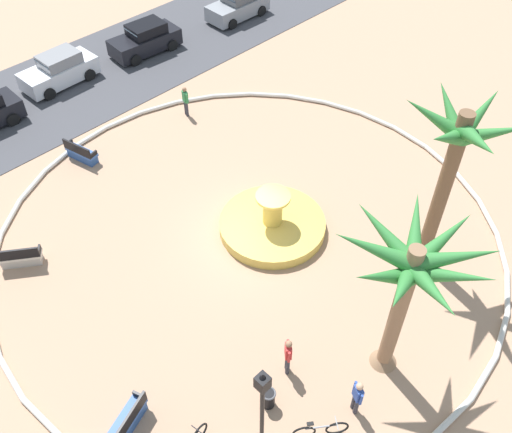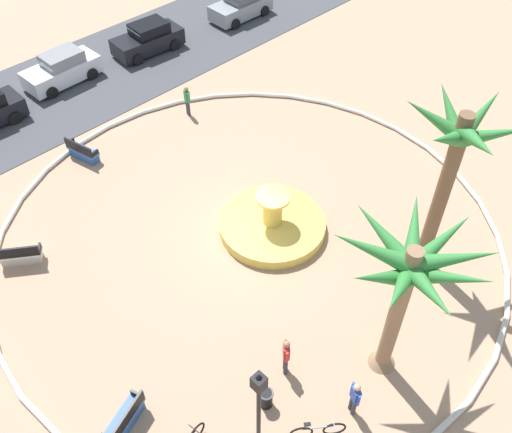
# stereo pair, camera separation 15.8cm
# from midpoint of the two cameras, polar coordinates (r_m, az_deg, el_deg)

# --- Properties ---
(ground_plane) EXTENTS (80.00, 80.00, 0.00)m
(ground_plane) POSITION_cam_midpoint_polar(r_m,az_deg,el_deg) (22.68, -0.51, -1.96)
(ground_plane) COLOR tan
(plaza_curb) EXTENTS (20.01, 20.01, 0.20)m
(plaza_curb) POSITION_cam_midpoint_polar(r_m,az_deg,el_deg) (22.60, -0.51, -1.79)
(plaza_curb) COLOR silver
(plaza_curb) RESTS_ON ground
(street_asphalt) EXTENTS (48.00, 8.00, 0.03)m
(street_asphalt) POSITION_cam_midpoint_polar(r_m,az_deg,el_deg) (32.23, -19.03, 11.84)
(street_asphalt) COLOR #424247
(street_asphalt) RESTS_ON ground
(fountain) EXTENTS (4.27, 4.27, 1.87)m
(fountain) POSITION_cam_midpoint_polar(r_m,az_deg,el_deg) (22.73, 1.85, -0.78)
(fountain) COLOR gold
(fountain) RESTS_ON ground
(palm_tree_near_fountain) EXTENTS (3.91, 3.83, 7.03)m
(palm_tree_near_fountain) POSITION_cam_midpoint_polar(r_m,az_deg,el_deg) (19.41, 19.42, 5.39)
(palm_tree_near_fountain) COLOR brown
(palm_tree_near_fountain) RESTS_ON ground
(palm_tree_by_curb) EXTENTS (4.41, 4.41, 5.93)m
(palm_tree_by_curb) POSITION_cam_midpoint_polar(r_m,az_deg,el_deg) (16.05, 15.42, -5.76)
(palm_tree_by_curb) COLOR #8E6B4C
(palm_tree_by_curb) RESTS_ON ground
(bench_east) EXTENTS (1.67, 1.02, 1.00)m
(bench_east) POSITION_cam_midpoint_polar(r_m,az_deg,el_deg) (18.47, -12.78, -19.34)
(bench_east) COLOR #335BA8
(bench_east) RESTS_ON ground
(bench_west) EXTENTS (0.85, 1.67, 1.00)m
(bench_west) POSITION_cam_midpoint_polar(r_m,az_deg,el_deg) (27.08, -16.85, 6.18)
(bench_west) COLOR #335BA8
(bench_west) RESTS_ON ground
(bench_north) EXTENTS (1.59, 1.34, 1.00)m
(bench_north) POSITION_cam_midpoint_polar(r_m,az_deg,el_deg) (23.28, -22.41, -3.69)
(bench_north) COLOR beige
(bench_north) RESTS_ON ground
(lamppost) EXTENTS (0.32, 0.32, 4.58)m
(lamppost) POSITION_cam_midpoint_polar(r_m,az_deg,el_deg) (15.61, 0.58, -18.99)
(lamppost) COLOR black
(lamppost) RESTS_ON ground
(trash_bin) EXTENTS (0.46, 0.46, 0.73)m
(trash_bin) POSITION_cam_midpoint_polar(r_m,az_deg,el_deg) (18.32, 1.28, -17.82)
(trash_bin) COLOR black
(trash_bin) RESTS_ON ground
(bicycle_red_frame) EXTENTS (1.41, 1.09, 0.94)m
(bicycle_red_frame) POSITION_cam_midpoint_polar(r_m,az_deg,el_deg) (17.99, 6.49, -20.63)
(bicycle_red_frame) COLOR black
(bicycle_red_frame) RESTS_ON ground
(person_cyclist_helmet) EXTENTS (0.34, 0.48, 1.59)m
(person_cyclist_helmet) POSITION_cam_midpoint_polar(r_m,az_deg,el_deg) (18.02, 10.17, -17.45)
(person_cyclist_helmet) COLOR #33333D
(person_cyclist_helmet) RESTS_ON ground
(person_cyclist_photo) EXTENTS (0.38, 0.42, 1.70)m
(person_cyclist_photo) POSITION_cam_midpoint_polar(r_m,az_deg,el_deg) (18.39, 3.29, -13.76)
(person_cyclist_photo) COLOR #33333D
(person_cyclist_photo) RESTS_ON ground
(person_pedestrian_stroll) EXTENTS (0.29, 0.51, 1.59)m
(person_pedestrian_stroll) POSITION_cam_midpoint_polar(r_m,az_deg,el_deg) (28.54, -6.78, 11.63)
(person_pedestrian_stroll) COLOR #33333D
(person_pedestrian_stroll) RESTS_ON ground
(parked_car_second) EXTENTS (4.05, 2.02, 1.67)m
(parked_car_second) POSITION_cam_midpoint_polar(r_m,az_deg,el_deg) (32.53, -18.82, 13.86)
(parked_car_second) COLOR silver
(parked_car_second) RESTS_ON ground
(parked_car_third) EXTENTS (4.11, 2.13, 1.67)m
(parked_car_third) POSITION_cam_midpoint_polar(r_m,az_deg,el_deg) (34.24, -10.68, 17.17)
(parked_car_third) COLOR black
(parked_car_third) RESTS_ON ground
(parked_car_rightmost) EXTENTS (4.03, 1.97, 1.67)m
(parked_car_rightmost) POSITION_cam_midpoint_polar(r_m,az_deg,el_deg) (37.41, -1.38, 20.47)
(parked_car_rightmost) COLOR gray
(parked_car_rightmost) RESTS_ON ground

